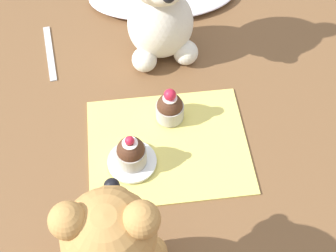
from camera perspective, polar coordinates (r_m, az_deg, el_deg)
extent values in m
plane|color=brown|center=(0.75, 0.00, -2.46)|extent=(4.00, 4.00, 0.00)
cube|color=#E0D166|center=(0.75, 0.00, -2.34)|extent=(0.25, 0.21, 0.01)
ellipsoid|color=silver|center=(0.84, -0.92, 12.33)|extent=(0.13, 0.11, 0.13)
sphere|color=silver|center=(0.84, -2.89, 8.09)|extent=(0.04, 0.04, 0.04)
sphere|color=silver|center=(0.85, 2.18, 8.94)|extent=(0.04, 0.04, 0.04)
sphere|color=#B78447|center=(0.50, -7.23, -13.12)|extent=(0.10, 0.10, 0.10)
ellipsoid|color=#B78447|center=(0.52, -6.91, -9.33)|extent=(0.05, 0.05, 0.04)
sphere|color=black|center=(0.52, -6.87, -7.27)|extent=(0.02, 0.02, 0.02)
sphere|color=#B78447|center=(0.46, -3.27, -11.30)|extent=(0.04, 0.04, 0.04)
sphere|color=#B78447|center=(0.47, -12.14, -11.19)|extent=(0.04, 0.04, 0.04)
cylinder|color=#B2ADA3|center=(0.76, 0.22, 1.83)|extent=(0.05, 0.05, 0.03)
sphere|color=#472819|center=(0.75, 0.23, 2.49)|extent=(0.04, 0.04, 0.04)
cylinder|color=white|center=(0.74, 0.23, 3.41)|extent=(0.02, 0.02, 0.00)
sphere|color=red|center=(0.73, 0.23, 3.83)|extent=(0.02, 0.02, 0.02)
cylinder|color=silver|center=(0.73, -4.39, -4.34)|extent=(0.08, 0.08, 0.01)
cylinder|color=#B2ADA3|center=(0.71, -4.48, -3.62)|extent=(0.05, 0.05, 0.03)
sphere|color=#472819|center=(0.70, -4.56, -2.97)|extent=(0.04, 0.04, 0.04)
cylinder|color=white|center=(0.68, -4.67, -2.09)|extent=(0.02, 0.02, 0.00)
sphere|color=red|center=(0.68, -4.71, -1.79)|extent=(0.01, 0.01, 0.01)
cube|color=silver|center=(0.90, -14.23, 8.69)|extent=(0.03, 0.14, 0.01)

